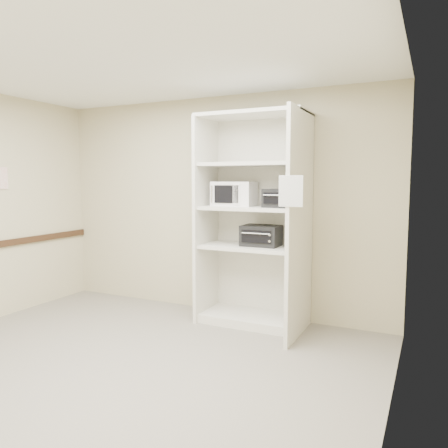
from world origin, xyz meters
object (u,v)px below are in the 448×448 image
at_px(microwave, 234,194).
at_px(toaster_oven_upper, 281,198).
at_px(shelving_unit, 257,227).
at_px(toaster_oven_lower, 261,236).

bearing_deg(microwave, toaster_oven_upper, -13.47).
distance_m(shelving_unit, toaster_oven_upper, 0.46).
bearing_deg(toaster_oven_upper, microwave, 176.32).
relative_size(microwave, toaster_oven_upper, 1.33).
relative_size(shelving_unit, toaster_oven_lower, 5.70).
distance_m(toaster_oven_upper, toaster_oven_lower, 0.51).
xyz_separation_m(shelving_unit, microwave, (-0.30, 0.04, 0.38)).
distance_m(shelving_unit, microwave, 0.49).
height_order(shelving_unit, microwave, shelving_unit).
bearing_deg(toaster_oven_lower, shelving_unit, -160.46).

